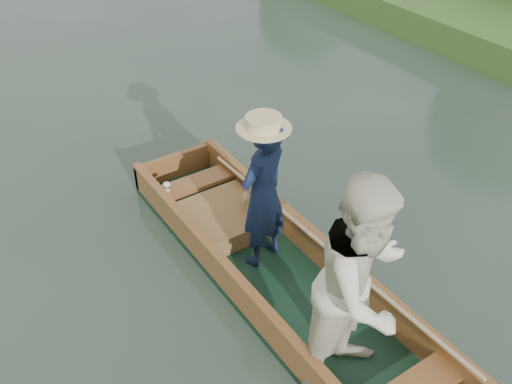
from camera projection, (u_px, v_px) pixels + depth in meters
ground at (289, 296)px, 5.80m from camera, size 120.00×120.00×0.00m
punt at (313, 265)px, 5.06m from camera, size 1.26×5.00×2.12m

